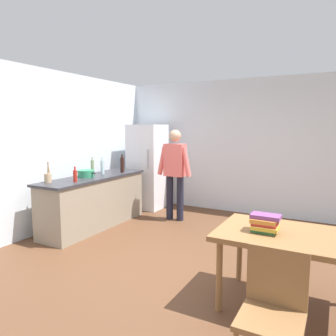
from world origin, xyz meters
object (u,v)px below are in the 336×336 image
object	(u,v)px
cooking_pot	(86,174)
person	(175,169)
bottle_wine_dark	(122,165)
book_stack	(265,223)
utensil_jar	(48,178)
chair	(273,306)
dining_table	(293,242)
bottle_water_clear	(102,167)
bottle_vinegar_tall	(92,167)
refrigerator	(147,167)
bottle_sauce_red	(75,176)

from	to	relation	value
cooking_pot	person	bearing A→B (deg)	46.58
bottle_wine_dark	book_stack	world-z (taller)	bottle_wine_dark
bottle_wine_dark	book_stack	xyz separation A→B (m)	(3.00, -1.81, -0.21)
cooking_pot	utensil_jar	xyz separation A→B (m)	(-0.13, -0.70, 0.02)
chair	cooking_pot	bearing A→B (deg)	143.34
person	dining_table	bearing A→B (deg)	-42.41
person	utensil_jar	size ratio (longest dim) A/B	5.31
dining_table	bottle_water_clear	bearing A→B (deg)	157.89
cooking_pot	bottle_water_clear	world-z (taller)	bottle_water_clear
bottle_vinegar_tall	dining_table	bearing A→B (deg)	-19.07
dining_table	book_stack	distance (m)	0.31
utensil_jar	book_stack	bearing A→B (deg)	-5.98
refrigerator	bottle_water_clear	xyz separation A→B (m)	(-0.16, -1.29, 0.13)
chair	utensil_jar	world-z (taller)	utensil_jar
cooking_pot	bottle_vinegar_tall	size ratio (longest dim) A/B	1.25
bottle_sauce_red	bottle_wine_dark	distance (m)	1.21
bottle_sauce_red	bottle_vinegar_tall	xyz separation A→B (m)	(-0.26, 0.69, 0.04)
chair	utensil_jar	bearing A→B (deg)	153.54
dining_table	bottle_vinegar_tall	xyz separation A→B (m)	(-3.53, 1.22, 0.36)
refrigerator	book_stack	bearing A→B (deg)	-42.30
chair	utensil_jar	distance (m)	3.82
bottle_water_clear	bottle_wine_dark	bearing A→B (deg)	57.70
book_stack	utensil_jar	bearing A→B (deg)	174.02
bottle_sauce_red	bottle_wine_dark	bearing A→B (deg)	89.25
person	bottle_water_clear	bearing A→B (deg)	-146.31
refrigerator	book_stack	size ratio (longest dim) A/B	6.60
bottle_vinegar_tall	book_stack	world-z (taller)	bottle_vinegar_tall
person	bottle_sauce_red	distance (m)	1.86
cooking_pot	bottle_sauce_red	world-z (taller)	bottle_sauce_red
refrigerator	chair	distance (m)	4.95
dining_table	bottle_sauce_red	size ratio (longest dim) A/B	5.83
person	cooking_pot	world-z (taller)	person
dining_table	chair	bearing A→B (deg)	-90.00
chair	bottle_water_clear	bearing A→B (deg)	138.20
cooking_pot	book_stack	bearing A→B (deg)	-18.09
refrigerator	utensil_jar	distance (m)	2.44
bottle_water_clear	bottle_wine_dark	size ratio (longest dim) A/B	0.88
refrigerator	bottle_sauce_red	xyz separation A→B (m)	(0.03, -2.17, 0.10)
person	cooking_pot	size ratio (longest dim) A/B	4.25
chair	bottle_vinegar_tall	size ratio (longest dim) A/B	2.84
cooking_pot	bottle_sauce_red	distance (m)	0.49
utensil_jar	bottle_sauce_red	world-z (taller)	utensil_jar
refrigerator	cooking_pot	xyz separation A→B (m)	(-0.16, -1.73, 0.06)
dining_table	cooking_pot	distance (m)	3.61
bottle_wine_dark	bottle_water_clear	bearing A→B (deg)	-122.30
bottle_vinegar_tall	bottle_water_clear	xyz separation A→B (m)	(0.07, 0.19, -0.01)
person	dining_table	xyz separation A→B (m)	(2.35, -2.15, -0.31)
person	bottle_vinegar_tall	xyz separation A→B (m)	(-1.18, -0.93, 0.06)
chair	bottle_water_clear	world-z (taller)	bottle_water_clear
bottle_wine_dark	book_stack	size ratio (longest dim) A/B	1.25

